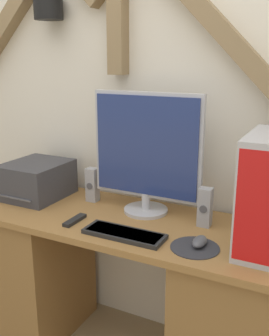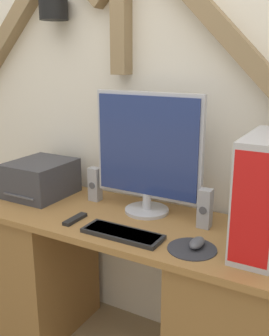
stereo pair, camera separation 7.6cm
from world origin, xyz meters
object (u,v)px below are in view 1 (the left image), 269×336
monitor (147,151)px  remote_control (75,220)px  computer_tower (265,192)px  speaker_left (92,185)px  keyboard (124,234)px  printer (37,180)px  mouse (200,242)px  speaker_right (205,207)px

monitor → remote_control: (-0.23, -0.26, -0.29)m
monitor → remote_control: 0.46m
computer_tower → speaker_left: 0.88m
speaker_left → remote_control: speaker_left is taller
keyboard → monitor: bearing=96.8°
monitor → printer: (-0.61, -0.07, -0.21)m
mouse → remote_control: (-0.58, -0.02, -0.01)m
remote_control → speaker_left: bearing=105.5°
keyboard → speaker_left: bearing=139.4°
printer → keyboard: bearing=-18.9°
monitor → mouse: size_ratio=5.80×
keyboard → remote_control: size_ratio=2.48×
monitor → computer_tower: bearing=-12.3°
computer_tower → speaker_left: (-0.86, 0.13, -0.14)m
monitor → printer: size_ratio=1.69×
printer → mouse: bearing=-10.2°
monitor → keyboard: monitor is taller
printer → remote_control: 0.43m
keyboard → printer: (-0.64, 0.22, 0.08)m
keyboard → computer_tower: computer_tower is taller
computer_tower → speaker_left: computer_tower is taller
monitor → computer_tower: (0.55, -0.12, -0.08)m
remote_control → printer: bearing=152.7°
monitor → keyboard: size_ratio=1.64×
keyboard → mouse: size_ratio=3.54×
mouse → monitor: bearing=145.4°
speaker_left → speaker_right: size_ratio=1.00×
mouse → computer_tower: size_ratio=0.22×
computer_tower → printer: size_ratio=1.33×
remote_control → keyboard: bearing=-5.8°
mouse → speaker_left: (-0.65, 0.24, 0.07)m
printer → speaker_left: 0.31m
computer_tower → speaker_left: bearing=171.5°
mouse → speaker_left: speaker_left is taller
speaker_right → computer_tower: bearing=-18.5°
keyboard → printer: size_ratio=1.03×
mouse → remote_control: bearing=-177.8°
monitor → printer: 0.65m
keyboard → computer_tower: 0.59m
monitor → speaker_right: 0.37m
keyboard → speaker_right: 0.37m
mouse → keyboard: bearing=-170.9°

